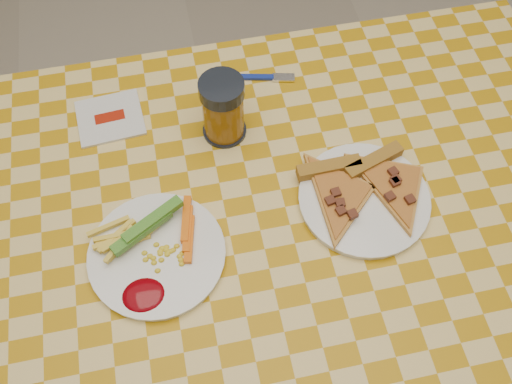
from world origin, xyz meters
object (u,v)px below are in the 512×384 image
table (260,249)px  plate_left (157,255)px  drink_glass (223,109)px  plate_right (364,200)px

table → plate_left: bearing=-175.7°
table → drink_glass: 0.26m
plate_right → drink_glass: drink_glass is taller
plate_left → drink_glass: drink_glass is taller
plate_left → table: bearing=4.3°
plate_left → plate_right: 0.36m
table → plate_left: plate_left is taller
plate_left → plate_right: size_ratio=0.99×
table → plate_right: 0.20m
drink_glass → table: bearing=-84.2°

